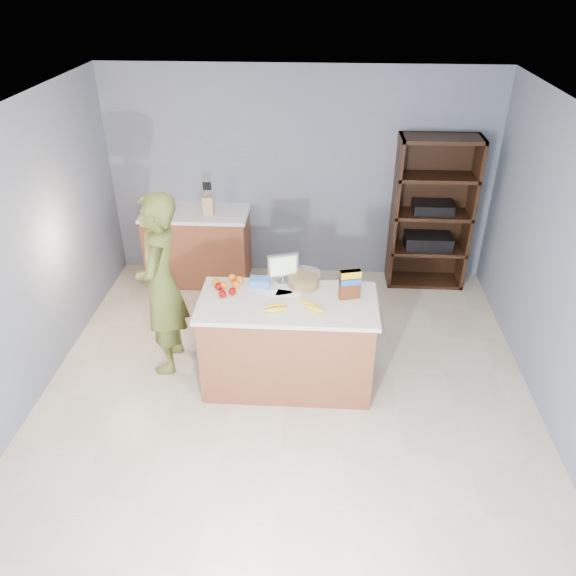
# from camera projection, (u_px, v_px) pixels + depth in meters

# --- Properties ---
(floor) EXTENTS (4.50, 5.00, 0.02)m
(floor) POSITION_uv_depth(u_px,v_px,m) (286.00, 403.00, 5.06)
(floor) COLOR beige
(floor) RESTS_ON ground
(walls) EXTENTS (4.52, 5.02, 2.51)m
(walls) POSITION_uv_depth(u_px,v_px,m) (285.00, 237.00, 4.22)
(walls) COLOR slate
(walls) RESTS_ON ground
(counter_peninsula) EXTENTS (1.56, 0.76, 0.90)m
(counter_peninsula) POSITION_uv_depth(u_px,v_px,m) (288.00, 346.00, 5.11)
(counter_peninsula) COLOR brown
(counter_peninsula) RESTS_ON ground
(back_cabinet) EXTENTS (1.24, 0.62, 0.90)m
(back_cabinet) POSITION_uv_depth(u_px,v_px,m) (198.00, 246.00, 6.78)
(back_cabinet) COLOR brown
(back_cabinet) RESTS_ON ground
(shelving_unit) EXTENTS (0.90, 0.40, 1.80)m
(shelving_unit) POSITION_uv_depth(u_px,v_px,m) (431.00, 215.00, 6.55)
(shelving_unit) COLOR black
(shelving_unit) RESTS_ON ground
(person) EXTENTS (0.45, 0.66, 1.77)m
(person) POSITION_uv_depth(u_px,v_px,m) (161.00, 285.00, 5.12)
(person) COLOR #525F26
(person) RESTS_ON ground
(knife_block) EXTENTS (0.12, 0.10, 0.31)m
(knife_block) POSITION_uv_depth(u_px,v_px,m) (208.00, 205.00, 6.42)
(knife_block) COLOR tan
(knife_block) RESTS_ON back_cabinet
(envelopes) EXTENTS (0.32, 0.18, 0.00)m
(envelopes) POSITION_uv_depth(u_px,v_px,m) (284.00, 293.00, 4.97)
(envelopes) COLOR white
(envelopes) RESTS_ON counter_peninsula
(bananas) EXTENTS (0.52, 0.22, 0.04)m
(bananas) POSITION_uv_depth(u_px,v_px,m) (294.00, 307.00, 4.73)
(bananas) COLOR yellow
(bananas) RESTS_ON counter_peninsula
(apples) EXTENTS (0.20, 0.19, 0.07)m
(apples) POSITION_uv_depth(u_px,v_px,m) (224.00, 291.00, 4.94)
(apples) COLOR #8E0603
(apples) RESTS_ON counter_peninsula
(oranges) EXTENTS (0.28, 0.21, 0.07)m
(oranges) POSITION_uv_depth(u_px,v_px,m) (229.00, 282.00, 5.07)
(oranges) COLOR orange
(oranges) RESTS_ON counter_peninsula
(blue_carton) EXTENTS (0.18, 0.13, 0.08)m
(blue_carton) POSITION_uv_depth(u_px,v_px,m) (260.00, 282.00, 5.06)
(blue_carton) COLOR blue
(blue_carton) RESTS_ON counter_peninsula
(salad_bowl) EXTENTS (0.30, 0.30, 0.13)m
(salad_bowl) POSITION_uv_depth(u_px,v_px,m) (304.00, 280.00, 5.05)
(salad_bowl) COLOR #267219
(salad_bowl) RESTS_ON counter_peninsula
(tv) EXTENTS (0.28, 0.12, 0.28)m
(tv) POSITION_uv_depth(u_px,v_px,m) (283.00, 267.00, 5.06)
(tv) COLOR silver
(tv) RESTS_ON counter_peninsula
(cereal_box) EXTENTS (0.19, 0.11, 0.27)m
(cereal_box) POSITION_uv_depth(u_px,v_px,m) (350.00, 282.00, 4.82)
(cereal_box) COLOR #592B14
(cereal_box) RESTS_ON counter_peninsula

